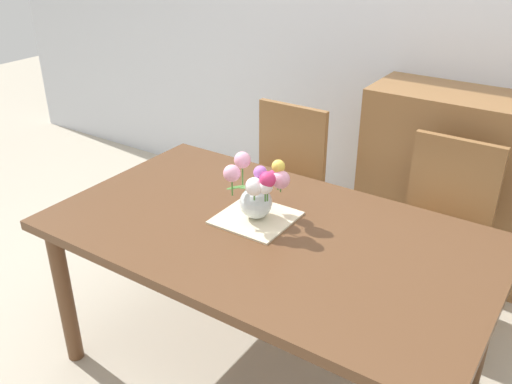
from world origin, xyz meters
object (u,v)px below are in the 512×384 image
at_px(dining_table, 268,247).
at_px(flower_vase, 258,189).
at_px(chair_left, 281,175).
at_px(dresser, 493,191).
at_px(chair_right, 442,220).

distance_m(dining_table, flower_vase, 0.23).
height_order(chair_left, dresser, dresser).
relative_size(chair_left, chair_right, 1.00).
relative_size(dining_table, dresser, 1.23).
relative_size(chair_left, flower_vase, 3.54).
bearing_deg(flower_vase, dresser, 63.01).
xyz_separation_m(chair_right, flower_vase, (-0.53, -0.79, 0.35)).
bearing_deg(flower_vase, chair_right, 56.39).
xyz_separation_m(dining_table, dresser, (0.58, 1.33, -0.15)).
relative_size(dresser, flower_vase, 5.53).
height_order(dining_table, chair_left, chair_left).
bearing_deg(dresser, chair_left, -154.41).
height_order(dining_table, chair_right, chair_right).
bearing_deg(chair_right, chair_left, 0.00).
bearing_deg(flower_vase, chair_left, 115.09).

